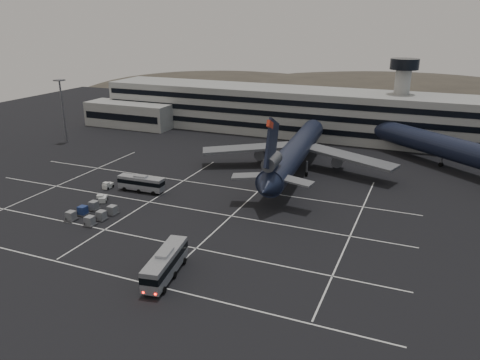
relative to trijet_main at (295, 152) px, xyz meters
name	(u,v)px	position (x,y,z in m)	size (l,w,h in m)	color
ground	(165,214)	(-15.57, -33.05, -5.25)	(260.00, 260.00, 0.00)	black
lane_markings	(171,213)	(-14.62, -32.33, -5.24)	(90.00, 55.62, 0.01)	silver
terminal	(273,110)	(-18.52, 38.09, 1.68)	(125.00, 26.00, 24.00)	gray
hills	(376,117)	(2.42, 136.95, -17.32)	(352.00, 180.00, 44.00)	#38332B
lightpole_left	(62,102)	(-70.57, 1.95, 6.57)	(2.40, 2.40, 18.28)	slate
trijet_main	(295,152)	(0.00, 0.00, 0.00)	(47.31, 57.69, 18.08)	black
trijet_far	(447,146)	(32.85, 18.22, 0.18)	(47.82, 41.44, 18.08)	black
bus_near	(165,263)	(-3.45, -52.45, -2.99)	(4.65, 11.98, 4.13)	gray
bus_far	(141,183)	(-26.41, -24.54, -3.28)	(10.27, 2.89, 3.59)	gray
tug_a	(108,186)	(-34.18, -25.84, -4.58)	(1.47, 2.41, 1.52)	silver
tug_b	(103,199)	(-30.16, -32.52, -4.55)	(2.47, 2.86, 1.59)	silver
uld_cluster	(92,213)	(-27.09, -39.57, -4.40)	(7.23, 8.32, 1.73)	#2D2D30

